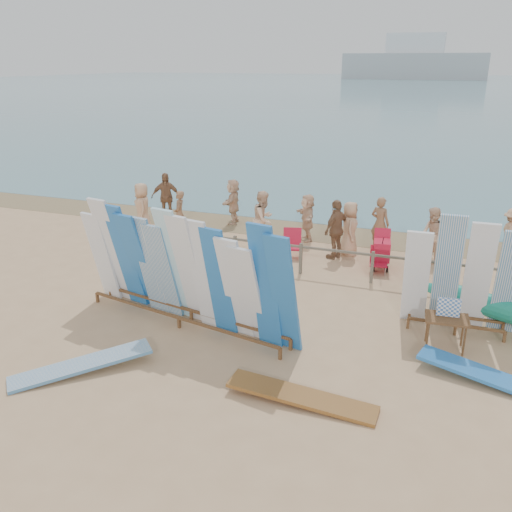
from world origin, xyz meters
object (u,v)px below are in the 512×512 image
at_px(flat_board_e, 82,371).
at_px(beachgoer_7, 380,223).
at_px(flat_board_c, 301,402).
at_px(beachgoer_8, 432,235).
at_px(stroller, 381,253).
at_px(beachgoer_2, 264,219).
at_px(beachgoer_extra_1, 166,197).
at_px(beachgoer_9, 511,234).
at_px(beachgoer_11, 233,201).
at_px(beachgoer_4, 336,229).
at_px(vendor_table, 445,332).
at_px(beachgoer_1, 180,214).
at_px(flat_board_d, 490,383).
at_px(beach_chair_right, 378,266).
at_px(main_surfboard_rack, 183,273).
at_px(beachgoer_6, 350,228).
at_px(side_surfboard_rack, 462,279).
at_px(beachgoer_0, 142,208).
at_px(beach_chair_left, 292,249).

bearing_deg(flat_board_e, beachgoer_7, 109.85).
distance_m(flat_board_c, beachgoer_8, 8.44).
relative_size(stroller, beachgoer_2, 0.60).
bearing_deg(beachgoer_extra_1, beachgoer_8, -31.39).
height_order(beachgoer_9, beachgoer_extra_1, beachgoer_extra_1).
height_order(beachgoer_11, beachgoer_7, beachgoer_7).
relative_size(flat_board_e, beachgoer_4, 1.48).
relative_size(vendor_table, beachgoer_1, 0.74).
bearing_deg(stroller, beachgoer_extra_1, 156.65).
height_order(vendor_table, beachgoer_11, beachgoer_11).
distance_m(flat_board_d, beach_chair_right, 5.70).
relative_size(flat_board_e, beachgoer_9, 1.70).
relative_size(beach_chair_right, beachgoer_2, 0.42).
bearing_deg(beachgoer_9, vendor_table, 151.84).
bearing_deg(flat_board_e, flat_board_d, 61.93).
xyz_separation_m(flat_board_e, beachgoer_9, (8.23, 9.80, 0.79)).
height_order(main_surfboard_rack, flat_board_c, main_surfboard_rack).
xyz_separation_m(beachgoer_9, beachgoer_11, (-9.35, 0.72, 0.03)).
height_order(flat_board_c, beachgoer_9, beachgoer_9).
xyz_separation_m(flat_board_e, beachgoer_11, (-1.12, 10.52, 0.83)).
bearing_deg(flat_board_c, flat_board_e, 98.19).
bearing_deg(beachgoer_6, beachgoer_extra_1, 67.04).
bearing_deg(flat_board_e, side_surfboard_rack, 77.11).
bearing_deg(beachgoer_11, beachgoer_0, -57.82).
relative_size(vendor_table, flat_board_e, 0.43).
bearing_deg(beachgoer_7, beachgoer_9, -151.88).
height_order(stroller, beachgoer_11, beachgoer_11).
bearing_deg(main_surfboard_rack, beachgoer_4, 79.55).
bearing_deg(flat_board_d, beachgoer_11, 60.94).
height_order(vendor_table, flat_board_d, vendor_table).
bearing_deg(flat_board_d, beachgoer_4, 50.75).
bearing_deg(beach_chair_right, beachgoer_11, 141.25).
relative_size(beachgoer_1, beachgoer_7, 0.92).
distance_m(beachgoer_9, beachgoer_0, 11.96).
height_order(beach_chair_left, beachgoer_0, beachgoer_0).
xyz_separation_m(beachgoer_11, beachgoer_1, (-1.13, -2.07, -0.04)).
height_order(side_surfboard_rack, flat_board_d, side_surfboard_rack).
bearing_deg(beach_chair_right, vendor_table, -72.96).
bearing_deg(flat_board_c, beachgoer_4, 9.36).
relative_size(beachgoer_9, beachgoer_extra_1, 0.86).
xyz_separation_m(beach_chair_left, beachgoer_8, (4.02, 1.03, 0.58)).
bearing_deg(beach_chair_left, beachgoer_4, 2.29).
xyz_separation_m(beach_chair_left, beachgoer_7, (2.39, 1.66, 0.60)).
height_order(flat_board_e, beach_chair_right, beach_chair_right).
bearing_deg(beachgoer_1, flat_board_e, -7.43).
bearing_deg(main_surfboard_rack, vendor_table, 20.35).
bearing_deg(beachgoer_1, stroller, 61.36).
bearing_deg(beachgoer_extra_1, flat_board_c, -74.33).
relative_size(main_surfboard_rack, flat_board_c, 2.11).
distance_m(main_surfboard_rack, beachgoer_8, 8.01).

